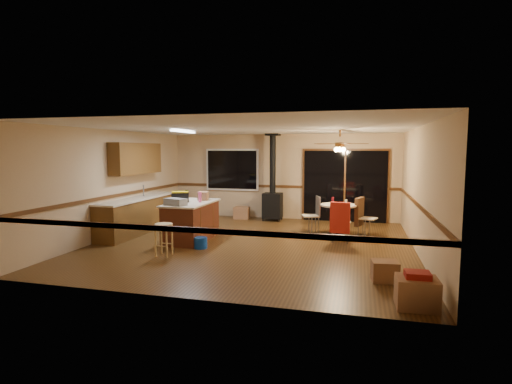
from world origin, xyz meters
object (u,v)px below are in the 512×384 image
(bar_stool, at_px, (164,240))
(chair_right, at_px, (360,212))
(kitchen_island, at_px, (191,221))
(blue_bucket, at_px, (201,243))
(chair_near, at_px, (340,218))
(box_under_window, at_px, (242,213))
(box_corner_a, at_px, (417,293))
(wood_stove, at_px, (273,196))
(chair_left, at_px, (315,210))
(dining_table, at_px, (338,214))
(toolbox_grey, at_px, (175,202))
(box_corner_b, at_px, (385,271))
(toolbox_black, at_px, (180,197))

(bar_stool, xyz_separation_m, chair_right, (3.82, 2.93, 0.27))
(kitchen_island, relative_size, blue_bucket, 5.87)
(chair_near, xyz_separation_m, box_under_window, (-3.10, 2.61, -0.41))
(bar_stool, distance_m, box_corner_a, 4.83)
(wood_stove, distance_m, chair_near, 3.32)
(chair_left, bearing_deg, dining_table, -12.66)
(chair_right, bearing_deg, toolbox_grey, -152.96)
(kitchen_island, height_order, chair_right, chair_right)
(chair_right, bearing_deg, box_under_window, 155.49)
(bar_stool, bearing_deg, box_corner_a, -19.05)
(dining_table, bearing_deg, kitchen_island, -157.54)
(box_corner_a, bearing_deg, toolbox_grey, 152.42)
(chair_right, xyz_separation_m, box_under_window, (-3.54, 1.62, -0.41))
(bar_stool, relative_size, dining_table, 0.74)
(toolbox_grey, bearing_deg, box_corner_b, -18.16)
(toolbox_black, bearing_deg, box_under_window, 79.59)
(bar_stool, bearing_deg, toolbox_black, 101.93)
(wood_stove, height_order, box_corner_b, wood_stove)
(chair_right, bearing_deg, toolbox_black, -159.87)
(dining_table, height_order, chair_right, chair_right)
(kitchen_island, height_order, toolbox_black, toolbox_black)
(dining_table, height_order, chair_near, chair_near)
(chair_right, bearing_deg, kitchen_island, -158.95)
(chair_left, xyz_separation_m, box_corner_a, (1.87, -4.53, -0.38))
(toolbox_black, relative_size, chair_left, 0.77)
(chair_near, bearing_deg, wood_stove, 129.60)
(wood_stove, bearing_deg, chair_left, -47.09)
(blue_bucket, distance_m, box_corner_b, 3.95)
(chair_right, distance_m, box_corner_a, 4.58)
(chair_left, bearing_deg, kitchen_island, -151.02)
(toolbox_black, distance_m, bar_stool, 1.60)
(dining_table, distance_m, box_under_window, 3.49)
(chair_left, relative_size, box_under_window, 1.11)
(blue_bucket, xyz_separation_m, dining_table, (2.81, 2.07, 0.41))
(toolbox_grey, xyz_separation_m, box_corner_b, (4.38, -1.44, -0.81))
(box_corner_a, bearing_deg, box_corner_b, 108.72)
(chair_left, distance_m, chair_near, 1.23)
(wood_stove, xyz_separation_m, toolbox_black, (-1.56, -3.07, 0.28))
(toolbox_black, bearing_deg, dining_table, 21.33)
(wood_stove, distance_m, box_under_window, 1.13)
(toolbox_black, relative_size, bar_stool, 0.61)
(kitchen_island, relative_size, box_corner_b, 4.07)
(chair_right, relative_size, box_corner_a, 1.30)
(chair_near, bearing_deg, toolbox_black, -171.95)
(kitchen_island, distance_m, chair_near, 3.45)
(blue_bucket, bearing_deg, toolbox_black, 139.35)
(bar_stool, xyz_separation_m, box_corner_a, (4.56, -1.57, -0.12))
(chair_left, distance_m, box_corner_a, 4.92)
(wood_stove, bearing_deg, kitchen_island, -113.09)
(wood_stove, xyz_separation_m, box_corner_b, (2.95, -5.03, -0.56))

